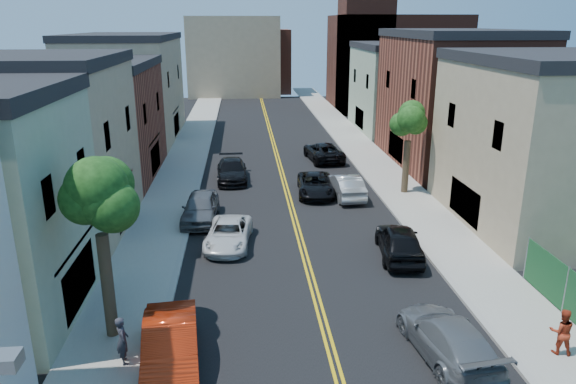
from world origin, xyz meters
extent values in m
cube|color=gray|center=(-7.90, 40.00, 0.07)|extent=(3.20, 100.00, 0.15)
cube|color=gray|center=(7.90, 40.00, 0.07)|extent=(3.20, 100.00, 0.15)
cube|color=gray|center=(-6.15, 40.00, 0.07)|extent=(0.30, 100.00, 0.15)
cube|color=gray|center=(6.15, 40.00, 0.07)|extent=(0.30, 100.00, 0.15)
cube|color=#998466|center=(-14.00, 25.00, 4.50)|extent=(9.00, 10.00, 9.00)
cube|color=brown|center=(-14.00, 36.00, 4.00)|extent=(9.00, 12.00, 8.00)
cube|color=#998466|center=(-14.00, 50.00, 4.75)|extent=(9.00, 16.00, 9.50)
cube|color=#998466|center=(14.00, 24.00, 4.50)|extent=(9.00, 12.00, 9.00)
cube|color=brown|center=(14.00, 38.00, 5.00)|extent=(9.00, 14.00, 10.00)
cube|color=gray|center=(14.00, 52.00, 4.25)|extent=(9.00, 12.00, 8.50)
cube|color=#4C2319|center=(17.50, 68.00, 6.00)|extent=(16.00, 14.00, 12.00)
cube|color=#4C2319|center=(12.50, 64.00, 11.00)|extent=(6.00, 6.00, 22.00)
cube|color=#998466|center=(-4.00, 82.00, 6.00)|extent=(14.00, 8.00, 12.00)
cube|color=brown|center=(0.00, 86.00, 5.00)|extent=(10.00, 8.00, 10.00)
cylinder|color=#332719|center=(-7.90, 14.00, 2.13)|extent=(0.44, 0.44, 3.96)
sphere|color=black|center=(-7.90, 14.00, 6.45)|extent=(5.20, 5.20, 5.20)
sphere|color=black|center=(-7.38, 13.61, 7.49)|extent=(3.90, 3.90, 3.90)
sphere|color=black|center=(-8.42, 14.52, 5.93)|extent=(3.64, 3.64, 3.64)
cylinder|color=#332719|center=(7.90, 30.00, 1.91)|extent=(0.44, 0.44, 3.52)
sphere|color=black|center=(7.90, 30.00, 5.65)|extent=(4.40, 4.40, 4.40)
sphere|color=black|center=(8.34, 29.67, 6.53)|extent=(3.30, 3.30, 3.30)
sphere|color=black|center=(7.46, 30.44, 5.21)|extent=(3.08, 3.08, 3.08)
imported|color=#B7270C|center=(-5.50, 11.88, 0.84)|extent=(2.31, 5.25, 1.68)
imported|color=silver|center=(-3.80, 22.19, 0.65)|extent=(2.67, 4.91, 1.31)
imported|color=#505257|center=(-5.50, 25.97, 0.83)|extent=(2.21, 4.96, 1.66)
imported|color=black|center=(-3.80, 34.24, 0.76)|extent=(2.30, 5.32, 1.53)
imported|color=slate|center=(3.95, 11.79, 0.75)|extent=(2.68, 5.35, 1.49)
imported|color=black|center=(4.64, 20.06, 0.82)|extent=(2.50, 5.03, 1.65)
imported|color=#95989C|center=(3.80, 29.63, 0.79)|extent=(1.92, 4.86, 1.57)
imported|color=black|center=(3.80, 39.58, 0.77)|extent=(3.16, 5.76, 1.53)
imported|color=black|center=(1.86, 30.36, 0.70)|extent=(2.67, 5.16, 1.39)
imported|color=#292931|center=(-7.12, 12.21, 1.00)|extent=(0.61, 0.73, 1.70)
imported|color=#9E2E18|center=(7.84, 11.46, 0.99)|extent=(0.97, 0.85, 1.68)
camera|label=1|loc=(-2.93, -3.65, 11.14)|focal=33.24mm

